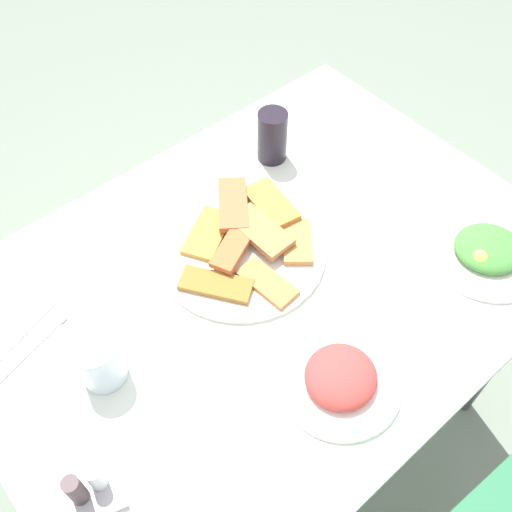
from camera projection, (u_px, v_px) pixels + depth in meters
The scene contains 11 objects.
ground_plane at pixel (262, 422), 1.74m from camera, with size 6.00×6.00×0.00m, color gray.
dining_table at pixel (265, 300), 1.20m from camera, with size 1.13×0.83×0.77m.
pide_platter at pixel (243, 245), 1.15m from camera, with size 0.34×0.34×0.04m.
salad_plate_greens at pixel (488, 251), 1.14m from camera, with size 0.23×0.23×0.04m.
salad_plate_rice at pixel (340, 378), 0.98m from camera, with size 0.21×0.21×0.05m.
soda_can at pixel (272, 136), 1.27m from camera, with size 0.07×0.07×0.12m, color black.
drinking_glass at pixel (99, 361), 0.96m from camera, with size 0.08×0.08×0.10m, color silver.
paper_napkin at pixel (24, 343), 1.03m from camera, with size 0.14×0.14×0.00m, color white.
fork at pixel (19, 335), 1.04m from camera, with size 0.17×0.02×0.01m, color silver.
spoon at pixel (28, 349), 1.02m from camera, with size 0.17×0.02×0.01m, color silver.
condiment_caddy at pixel (88, 488), 0.86m from camera, with size 0.11×0.11×0.08m.
Camera 1 is at (0.43, 0.48, 1.69)m, focal length 40.73 mm.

